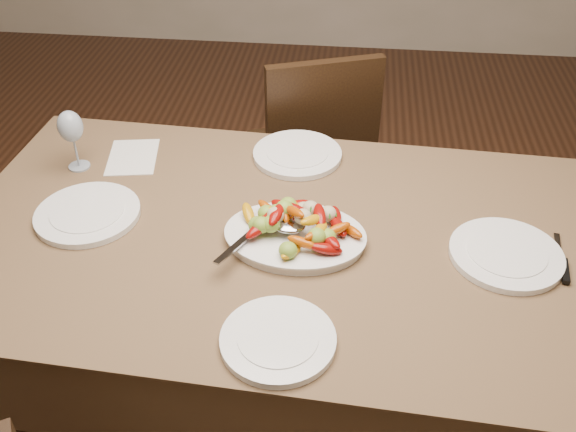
# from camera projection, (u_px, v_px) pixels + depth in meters

# --- Properties ---
(floor) EXTENTS (6.00, 6.00, 0.00)m
(floor) POSITION_uv_depth(u_px,v_px,m) (225.00, 373.00, 2.30)
(floor) COLOR #361D10
(floor) RESTS_ON ground
(dining_table) EXTENTS (1.89, 1.13, 0.76)m
(dining_table) POSITION_uv_depth(u_px,v_px,m) (288.00, 330.00, 1.96)
(dining_table) COLOR brown
(dining_table) RESTS_ON ground
(chair_far) EXTENTS (0.54, 0.54, 0.95)m
(chair_far) POSITION_uv_depth(u_px,v_px,m) (308.00, 152.00, 2.60)
(chair_far) COLOR black
(chair_far) RESTS_ON ground
(serving_platter) EXTENTS (0.38, 0.29, 0.02)m
(serving_platter) POSITION_uv_depth(u_px,v_px,m) (295.00, 238.00, 1.70)
(serving_platter) COLOR white
(serving_platter) RESTS_ON dining_table
(roasted_vegetables) EXTENTS (0.31, 0.22, 0.09)m
(roasted_vegetables) POSITION_uv_depth(u_px,v_px,m) (295.00, 221.00, 1.66)
(roasted_vegetables) COLOR #750905
(roasted_vegetables) RESTS_ON serving_platter
(serving_spoon) EXTENTS (0.28, 0.17, 0.03)m
(serving_spoon) POSITION_uv_depth(u_px,v_px,m) (268.00, 234.00, 1.65)
(serving_spoon) COLOR #9EA0A8
(serving_spoon) RESTS_ON serving_platter
(plate_left) EXTENTS (0.29, 0.29, 0.02)m
(plate_left) POSITION_uv_depth(u_px,v_px,m) (88.00, 214.00, 1.79)
(plate_left) COLOR white
(plate_left) RESTS_ON dining_table
(plate_right) EXTENTS (0.29, 0.29, 0.02)m
(plate_right) POSITION_uv_depth(u_px,v_px,m) (506.00, 255.00, 1.65)
(plate_right) COLOR white
(plate_right) RESTS_ON dining_table
(plate_far) EXTENTS (0.28, 0.28, 0.02)m
(plate_far) POSITION_uv_depth(u_px,v_px,m) (297.00, 155.00, 2.03)
(plate_far) COLOR white
(plate_far) RESTS_ON dining_table
(plate_near) EXTENTS (0.26, 0.26, 0.02)m
(plate_near) POSITION_uv_depth(u_px,v_px,m) (278.00, 340.00, 1.42)
(plate_near) COLOR white
(plate_near) RESTS_ON dining_table
(wine_glass) EXTENTS (0.08, 0.08, 0.20)m
(wine_glass) POSITION_uv_depth(u_px,v_px,m) (73.00, 138.00, 1.93)
(wine_glass) COLOR #8C99A5
(wine_glass) RESTS_ON dining_table
(menu_card) EXTENTS (0.18, 0.23, 0.00)m
(menu_card) POSITION_uv_depth(u_px,v_px,m) (133.00, 157.00, 2.04)
(menu_card) COLOR silver
(menu_card) RESTS_ON dining_table
(table_knife) EXTENTS (0.05, 0.20, 0.01)m
(table_knife) POSITION_uv_depth(u_px,v_px,m) (561.00, 261.00, 1.64)
(table_knife) COLOR #9EA0A8
(table_knife) RESTS_ON dining_table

